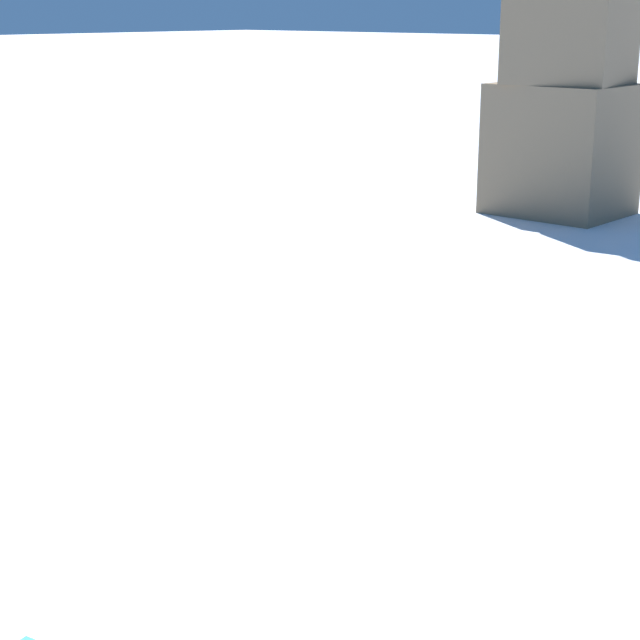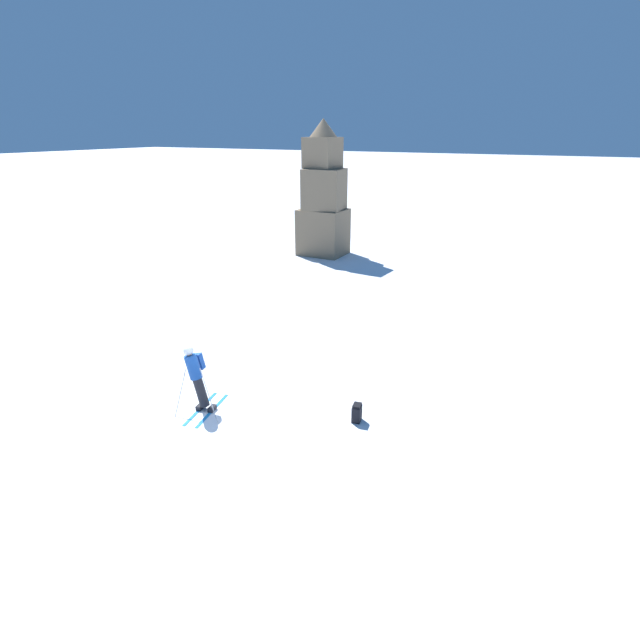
% 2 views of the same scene
% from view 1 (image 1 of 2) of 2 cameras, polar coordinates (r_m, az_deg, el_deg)
% --- Properties ---
extents(rock_pillar, '(2.63, 2.31, 7.72)m').
position_cam_1_polar(rock_pillar, '(23.00, 13.05, 13.50)').
color(rock_pillar, '#7A664C').
rests_on(rock_pillar, ground).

